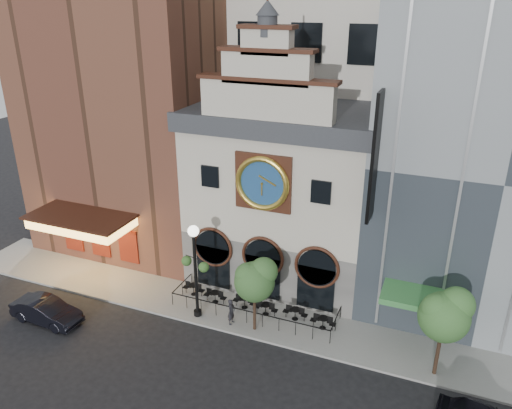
{
  "coord_description": "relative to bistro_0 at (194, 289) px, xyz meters",
  "views": [
    {
      "loc": [
        10.19,
        -22.46,
        19.04
      ],
      "look_at": [
        -1.31,
        6.0,
        6.09
      ],
      "focal_mm": 35.0,
      "sensor_mm": 36.0,
      "label": 1
    }
  ],
  "objects": [
    {
      "name": "bistro_1",
      "position": [
        1.75,
        -0.27,
        0.0
      ],
      "size": [
        1.58,
        0.68,
        0.9
      ],
      "color": "black",
      "rests_on": "sidewalk"
    },
    {
      "name": "car_left",
      "position": [
        -7.2,
        -5.94,
        0.16
      ],
      "size": [
        4.72,
        1.77,
        1.54
      ],
      "primitive_type": "imported",
      "rotation": [
        0.0,
        0.0,
        1.54
      ],
      "color": "black",
      "rests_on": "ground"
    },
    {
      "name": "theater_building",
      "position": [
        -8.41,
        7.16,
        11.99
      ],
      "size": [
        14.0,
        15.6,
        25.0
      ],
      "color": "brown",
      "rests_on": "ground"
    },
    {
      "name": "clock_building",
      "position": [
        4.59,
        5.03,
        6.07
      ],
      "size": [
        12.6,
        8.78,
        18.65
      ],
      "color": "#605E5B",
      "rests_on": "ground"
    },
    {
      "name": "tree_right",
      "position": [
        15.79,
        -1.88,
        3.4
      ],
      "size": [
        2.73,
        2.63,
        5.26
      ],
      "color": "#382619",
      "rests_on": "sidewalk"
    },
    {
      "name": "lamppost",
      "position": [
        1.36,
        -1.99,
        3.44
      ],
      "size": [
        1.99,
        0.93,
        6.3
      ],
      "rotation": [
        0.0,
        0.0,
        -0.21
      ],
      "color": "black",
      "rests_on": "sidewalk"
    },
    {
      "name": "bistro_5",
      "position": [
        9.12,
        -0.34,
        0.0
      ],
      "size": [
        1.58,
        0.68,
        0.9
      ],
      "color": "black",
      "rests_on": "sidewalk"
    },
    {
      "name": "cafe_railing",
      "position": [
        4.59,
        -0.29,
        -0.01
      ],
      "size": [
        10.6,
        2.6,
        0.9
      ],
      "primitive_type": null,
      "color": "black",
      "rests_on": "sidewalk"
    },
    {
      "name": "ground",
      "position": [
        4.59,
        -2.79,
        -0.61
      ],
      "size": [
        120.0,
        120.0,
        0.0
      ],
      "primitive_type": "plane",
      "color": "black",
      "rests_on": "ground"
    },
    {
      "name": "bistro_2",
      "position": [
        3.82,
        -0.14,
        0.0
      ],
      "size": [
        1.58,
        0.68,
        0.9
      ],
      "color": "black",
      "rests_on": "sidewalk"
    },
    {
      "name": "tree_left",
      "position": [
        5.31,
        -1.92,
        3.08
      ],
      "size": [
        2.51,
        2.42,
        4.83
      ],
      "color": "#382619",
      "rests_on": "sidewalk"
    },
    {
      "name": "bistro_0",
      "position": [
        0.0,
        0.0,
        0.0
      ],
      "size": [
        1.58,
        0.68,
        0.9
      ],
      "color": "black",
      "rests_on": "sidewalk"
    },
    {
      "name": "bistro_4",
      "position": [
        7.26,
        -0.09,
        0.0
      ],
      "size": [
        1.58,
        0.68,
        0.9
      ],
      "color": "black",
      "rests_on": "sidewalk"
    },
    {
      "name": "pedestrian",
      "position": [
        3.73,
        -1.98,
        0.39
      ],
      "size": [
        0.43,
        0.64,
        1.71
      ],
      "primitive_type": "imported",
      "rotation": [
        0.0,
        0.0,
        1.53
      ],
      "color": "black",
      "rests_on": "sidewalk"
    },
    {
      "name": "bistro_3",
      "position": [
        5.36,
        -0.3,
        0.0
      ],
      "size": [
        1.58,
        0.68,
        0.9
      ],
      "color": "black",
      "rests_on": "sidewalk"
    },
    {
      "name": "sidewalk",
      "position": [
        4.59,
        -0.29,
        -0.54
      ],
      "size": [
        44.0,
        5.0,
        0.15
      ],
      "primitive_type": "cube",
      "color": "gray",
      "rests_on": "ground"
    },
    {
      "name": "retail_building",
      "position": [
        17.58,
        7.19,
        9.53
      ],
      "size": [
        14.0,
        14.4,
        20.0
      ],
      "color": "gray",
      "rests_on": "ground"
    }
  ]
}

